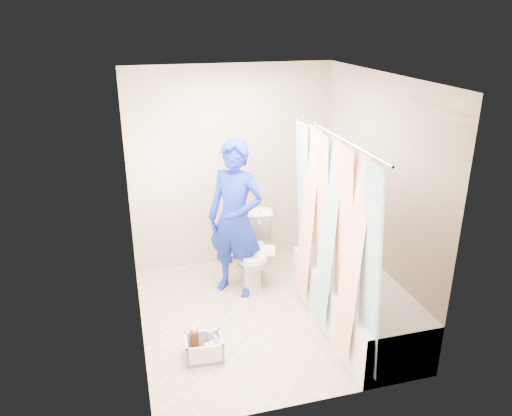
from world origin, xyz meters
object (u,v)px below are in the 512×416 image
object	(u,v)px
bathtub	(356,302)
plumber	(235,219)
cleaning_caddy	(205,348)
toilet	(254,251)

from	to	relation	value
bathtub	plumber	xyz separation A→B (m)	(-0.98, 0.98, 0.59)
plumber	cleaning_caddy	xyz separation A→B (m)	(-0.54, -1.07, -0.77)
cleaning_caddy	toilet	bearing A→B (deg)	60.90
bathtub	cleaning_caddy	bearing A→B (deg)	-176.52
bathtub	plumber	bearing A→B (deg)	135.09
toilet	plumber	distance (m)	0.55
toilet	plumber	world-z (taller)	plumber
cleaning_caddy	plumber	bearing A→B (deg)	66.91
bathtub	plumber	distance (m)	1.51
toilet	cleaning_caddy	size ratio (longest dim) A/B	2.21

